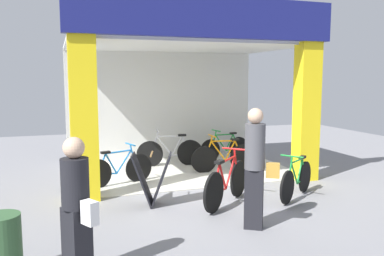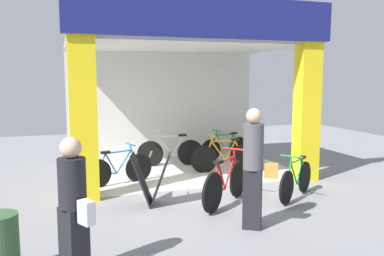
{
  "view_description": "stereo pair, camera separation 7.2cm",
  "coord_description": "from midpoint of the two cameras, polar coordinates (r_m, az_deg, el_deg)",
  "views": [
    {
      "loc": [
        -2.82,
        -7.46,
        2.25
      ],
      "look_at": [
        0.0,
        0.84,
        1.15
      ],
      "focal_mm": 37.55,
      "sensor_mm": 36.0,
      "label": 1
    },
    {
      "loc": [
        -2.75,
        -7.48,
        2.25
      ],
      "look_at": [
        0.0,
        0.84,
        1.15
      ],
      "focal_mm": 37.55,
      "sensor_mm": 36.0,
      "label": 2
    }
  ],
  "objects": [
    {
      "name": "pedestrian_1",
      "position": [
        4.73,
        -16.06,
        -10.63
      ],
      "size": [
        0.44,
        0.55,
        1.61
      ],
      "color": "black",
      "rests_on": "ground"
    },
    {
      "name": "trash_bin",
      "position": [
        5.09,
        -25.25,
        -15.11
      ],
      "size": [
        0.42,
        0.42,
        0.76
      ],
      "primitive_type": "cylinder",
      "color": "#335933",
      "rests_on": "ground"
    },
    {
      "name": "bicycle_parked_1",
      "position": [
        7.24,
        5.14,
        -7.79
      ],
      "size": [
        1.34,
        1.21,
        0.97
      ],
      "color": "black",
      "rests_on": "ground"
    },
    {
      "name": "pedestrian_0",
      "position": [
        6.05,
        9.09,
        -5.53
      ],
      "size": [
        0.55,
        0.45,
        1.81
      ],
      "color": "black",
      "rests_on": "ground"
    },
    {
      "name": "bicycle_parked_0",
      "position": [
        7.86,
        14.84,
        -7.16
      ],
      "size": [
        1.27,
        0.96,
        0.85
      ],
      "color": "black",
      "rests_on": "ground"
    },
    {
      "name": "bicycle_inside_3",
      "position": [
        11.1,
        4.95,
        -2.8
      ],
      "size": [
        1.52,
        0.42,
        0.84
      ],
      "color": "black",
      "rests_on": "ground"
    },
    {
      "name": "bicycle_inside_0",
      "position": [
        10.24,
        -2.83,
        -3.41
      ],
      "size": [
        1.69,
        0.47,
        0.94
      ],
      "color": "black",
      "rests_on": "ground"
    },
    {
      "name": "bicycle_inside_1",
      "position": [
        8.59,
        -10.18,
        -5.78
      ],
      "size": [
        1.51,
        0.55,
        0.86
      ],
      "color": "black",
      "rests_on": "ground"
    },
    {
      "name": "shop_facade",
      "position": [
        9.54,
        -1.32,
        5.73
      ],
      "size": [
        5.4,
        3.68,
        3.8
      ],
      "color": "beige",
      "rests_on": "ground"
    },
    {
      "name": "ground_plane",
      "position": [
        8.28,
        2.1,
        -8.61
      ],
      "size": [
        18.39,
        18.39,
        0.0
      ],
      "primitive_type": "plane",
      "color": "gray",
      "rests_on": "ground"
    },
    {
      "name": "bicycle_inside_2",
      "position": [
        9.69,
        4.77,
        -4.12
      ],
      "size": [
        1.64,
        0.45,
        0.9
      ],
      "color": "black",
      "rests_on": "ground"
    },
    {
      "name": "sandwich_board_sign",
      "position": [
        7.18,
        -5.54,
        -7.25
      ],
      "size": [
        0.8,
        0.64,
        0.94
      ],
      "color": "black",
      "rests_on": "ground"
    }
  ]
}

